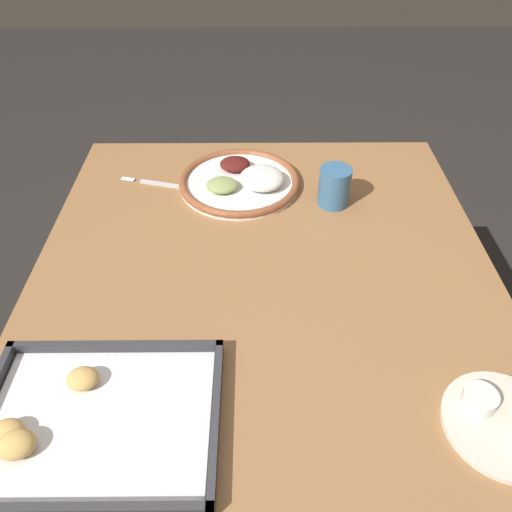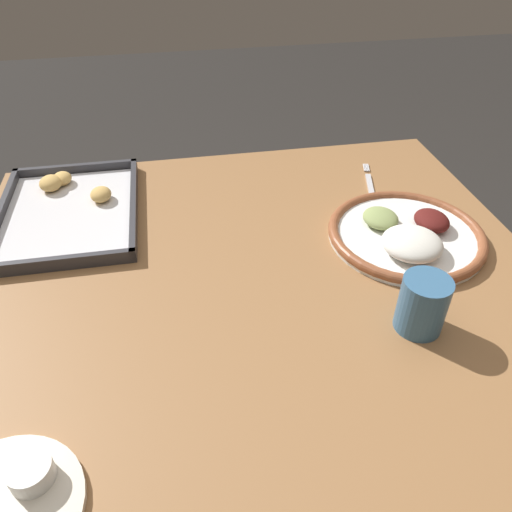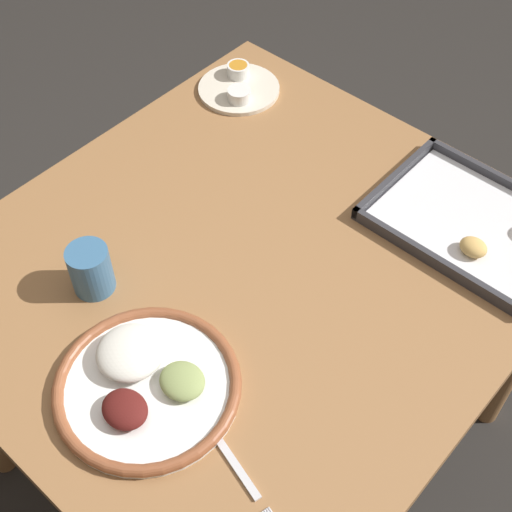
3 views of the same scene
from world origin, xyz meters
The scene contains 7 objects.
ground_plane centered at (0.00, 0.00, 0.00)m, with size 8.00×8.00×0.00m, color #282623.
dining_table centered at (0.00, 0.00, 0.62)m, with size 0.95×1.04×0.73m.
dinner_plate centered at (0.05, -0.30, 0.75)m, with size 0.30×0.30×0.05m.
fork centered at (0.26, -0.31, 0.73)m, with size 0.19×0.06×0.00m.
saucer_plate centered at (-0.36, 0.36, 0.74)m, with size 0.19×0.19×0.04m.
baking_tray centered at (0.27, 0.35, 0.74)m, with size 0.37×0.28×0.04m.
drinking_cup centered at (-0.17, -0.23, 0.78)m, with size 0.07×0.07×0.09m.
Camera 1 is at (0.02, 0.76, 1.43)m, focal length 35.00 mm.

